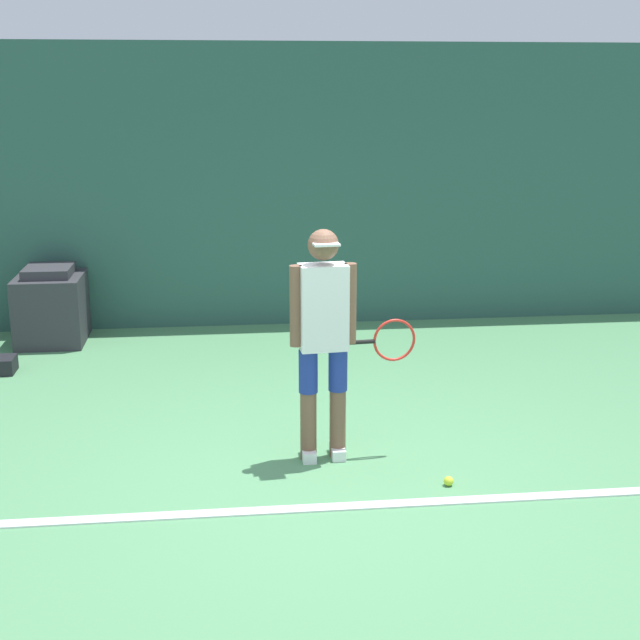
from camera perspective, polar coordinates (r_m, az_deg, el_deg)
ground_plane at (r=6.38m, az=0.36°, el=-9.99°), size 24.00×24.00×0.00m
back_wall at (r=10.09m, az=-2.53°, el=8.48°), size 24.00×0.10×3.14m
court_baseline at (r=5.94m, az=0.93°, el=-11.88°), size 21.60×0.10×0.01m
tennis_player at (r=6.37m, az=0.31°, el=-0.88°), size 0.93×0.30×1.71m
tennis_ball at (r=6.30m, az=8.23°, el=-10.16°), size 0.07×0.07×0.07m
covered_chair at (r=9.94m, az=-16.81°, el=0.84°), size 0.69×0.81×0.82m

